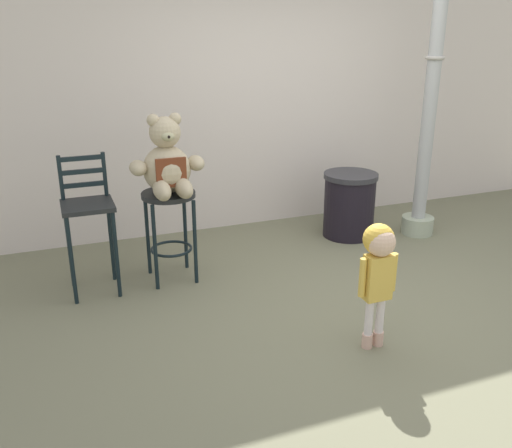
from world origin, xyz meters
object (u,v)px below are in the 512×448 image
at_px(lamppost, 429,115).
at_px(bar_chair_empty, 88,214).
at_px(child_walking, 378,260).
at_px(trash_bin, 349,205).
at_px(bar_stool_with_teddy, 170,216).
at_px(teddy_bear, 167,165).

xyz_separation_m(lamppost, bar_chair_empty, (-3.26, -0.14, -0.57)).
bearing_deg(bar_chair_empty, child_walking, -42.83).
bearing_deg(trash_bin, bar_stool_with_teddy, -169.53).
bearing_deg(teddy_bear, trash_bin, 11.34).
bearing_deg(bar_stool_with_teddy, teddy_bear, -90.00).
bearing_deg(child_walking, bar_chair_empty, 29.14).
distance_m(trash_bin, lamppost, 1.15).
bearing_deg(child_walking, lamppost, -61.74).
height_order(child_walking, bar_chair_empty, bar_chair_empty).
height_order(trash_bin, bar_chair_empty, bar_chair_empty).
xyz_separation_m(bar_stool_with_teddy, teddy_bear, (0.00, -0.03, 0.44)).
relative_size(trash_bin, lamppost, 0.22).
relative_size(bar_stool_with_teddy, teddy_bear, 1.20).
height_order(teddy_bear, child_walking, teddy_bear).
relative_size(trash_bin, bar_chair_empty, 0.60).
distance_m(bar_stool_with_teddy, bar_chair_empty, 0.65).
bearing_deg(lamppost, child_walking, -133.71).
bearing_deg(bar_stool_with_teddy, bar_chair_empty, 179.54).
relative_size(child_walking, bar_chair_empty, 0.79).
height_order(trash_bin, lamppost, lamppost).
bearing_deg(bar_stool_with_teddy, trash_bin, 10.47).
distance_m(bar_stool_with_teddy, lamppost, 2.70).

